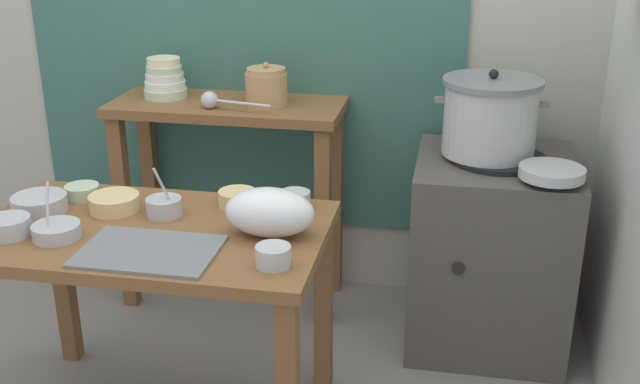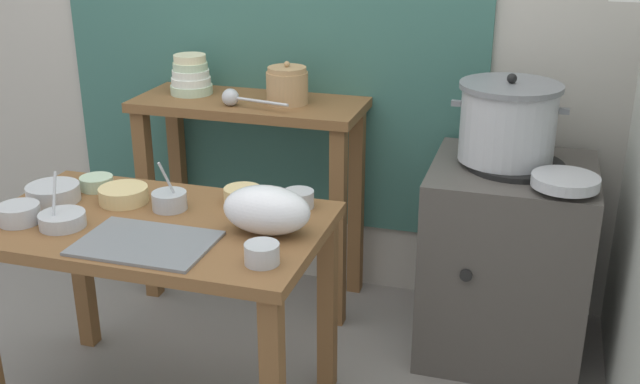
{
  "view_description": "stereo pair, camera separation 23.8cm",
  "coord_description": "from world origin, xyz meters",
  "px_view_note": "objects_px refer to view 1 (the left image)",
  "views": [
    {
      "loc": [
        0.78,
        -2.09,
        1.7
      ],
      "look_at": [
        0.37,
        0.11,
        0.82
      ],
      "focal_mm": 42.71,
      "sensor_mm": 36.0,
      "label": 1
    },
    {
      "loc": [
        1.01,
        -2.03,
        1.7
      ],
      "look_at": [
        0.37,
        0.11,
        0.82
      ],
      "focal_mm": 42.71,
      "sensor_mm": 36.0,
      "label": 2
    }
  ],
  "objects_px": {
    "prep_bowl_4": "(237,198)",
    "prep_bowl_7": "(273,255)",
    "bowl_stack_enamel": "(165,80)",
    "wide_pan": "(552,172)",
    "stove_block": "(489,251)",
    "plastic_bag": "(270,212)",
    "prep_bowl_6": "(82,191)",
    "prep_table": "(154,259)",
    "prep_bowl_8": "(295,199)",
    "steamer_pot": "(490,117)",
    "prep_bowl_1": "(9,226)",
    "clay_pot": "(266,87)",
    "back_shelf_table": "(229,153)",
    "prep_bowl_0": "(39,203)",
    "prep_bowl_3": "(114,202)",
    "ladle": "(213,100)",
    "prep_bowl_2": "(164,206)",
    "prep_bowl_5": "(56,230)",
    "serving_tray": "(149,251)"
  },
  "relations": [
    {
      "from": "prep_bowl_7",
      "to": "prep_bowl_8",
      "type": "bearing_deg",
      "value": 94.28
    },
    {
      "from": "clay_pot",
      "to": "prep_bowl_0",
      "type": "distance_m",
      "value": 1.02
    },
    {
      "from": "prep_bowl_0",
      "to": "prep_bowl_8",
      "type": "distance_m",
      "value": 0.84
    },
    {
      "from": "steamer_pot",
      "to": "prep_bowl_7",
      "type": "relative_size",
      "value": 4.12
    },
    {
      "from": "prep_bowl_1",
      "to": "prep_bowl_0",
      "type": "bearing_deg",
      "value": 91.73
    },
    {
      "from": "wide_pan",
      "to": "prep_bowl_4",
      "type": "bearing_deg",
      "value": -163.08
    },
    {
      "from": "wide_pan",
      "to": "prep_bowl_8",
      "type": "bearing_deg",
      "value": -161.01
    },
    {
      "from": "clay_pot",
      "to": "ladle",
      "type": "distance_m",
      "value": 0.22
    },
    {
      "from": "wide_pan",
      "to": "prep_bowl_7",
      "type": "distance_m",
      "value": 1.09
    },
    {
      "from": "prep_bowl_0",
      "to": "bowl_stack_enamel",
      "type": "bearing_deg",
      "value": 82.04
    },
    {
      "from": "prep_bowl_4",
      "to": "prep_bowl_7",
      "type": "distance_m",
      "value": 0.46
    },
    {
      "from": "prep_bowl_7",
      "to": "prep_bowl_8",
      "type": "height_order",
      "value": "prep_bowl_7"
    },
    {
      "from": "prep_bowl_4",
      "to": "prep_bowl_6",
      "type": "xyz_separation_m",
      "value": [
        -0.55,
        -0.03,
        -0.0
      ]
    },
    {
      "from": "plastic_bag",
      "to": "bowl_stack_enamel",
      "type": "bearing_deg",
      "value": 127.11
    },
    {
      "from": "prep_bowl_2",
      "to": "prep_bowl_5",
      "type": "distance_m",
      "value": 0.34
    },
    {
      "from": "back_shelf_table",
      "to": "prep_bowl_4",
      "type": "height_order",
      "value": "back_shelf_table"
    },
    {
      "from": "stove_block",
      "to": "prep_bowl_6",
      "type": "xyz_separation_m",
      "value": [
        -1.41,
        -0.55,
        0.36
      ]
    },
    {
      "from": "bowl_stack_enamel",
      "to": "prep_bowl_3",
      "type": "xyz_separation_m",
      "value": [
        0.12,
        -0.79,
        -0.23
      ]
    },
    {
      "from": "wide_pan",
      "to": "serving_tray",
      "type": "bearing_deg",
      "value": -149.44
    },
    {
      "from": "prep_bowl_0",
      "to": "prep_bowl_7",
      "type": "distance_m",
      "value": 0.88
    },
    {
      "from": "stove_block",
      "to": "prep_bowl_7",
      "type": "distance_m",
      "value": 1.18
    },
    {
      "from": "prep_bowl_0",
      "to": "serving_tray",
      "type": "bearing_deg",
      "value": -25.28
    },
    {
      "from": "back_shelf_table",
      "to": "prep_bowl_3",
      "type": "relative_size",
      "value": 5.8
    },
    {
      "from": "prep_table",
      "to": "prep_bowl_8",
      "type": "bearing_deg",
      "value": 30.77
    },
    {
      "from": "plastic_bag",
      "to": "prep_bowl_6",
      "type": "xyz_separation_m",
      "value": [
        -0.71,
        0.18,
        -0.05
      ]
    },
    {
      "from": "prep_table",
      "to": "serving_tray",
      "type": "xyz_separation_m",
      "value": [
        0.06,
        -0.17,
        0.12
      ]
    },
    {
      "from": "steamer_pot",
      "to": "clay_pot",
      "type": "distance_m",
      "value": 0.9
    },
    {
      "from": "prep_bowl_2",
      "to": "prep_bowl_8",
      "type": "relative_size",
      "value": 1.7
    },
    {
      "from": "prep_bowl_1",
      "to": "clay_pot",
      "type": "bearing_deg",
      "value": 60.95
    },
    {
      "from": "steamer_pot",
      "to": "bowl_stack_enamel",
      "type": "bearing_deg",
      "value": 173.84
    },
    {
      "from": "serving_tray",
      "to": "prep_bowl_4",
      "type": "bearing_deg",
      "value": 68.3
    },
    {
      "from": "clay_pot",
      "to": "prep_bowl_1",
      "type": "relative_size",
      "value": 1.31
    },
    {
      "from": "plastic_bag",
      "to": "back_shelf_table",
      "type": "bearing_deg",
      "value": 114.85
    },
    {
      "from": "prep_table",
      "to": "prep_bowl_5",
      "type": "xyz_separation_m",
      "value": [
        -0.25,
        -0.13,
        0.14
      ]
    },
    {
      "from": "prep_table",
      "to": "wide_pan",
      "type": "xyz_separation_m",
      "value": [
        1.26,
        0.54,
        0.19
      ]
    },
    {
      "from": "prep_bowl_8",
      "to": "prep_bowl_0",
      "type": "bearing_deg",
      "value": -166.89
    },
    {
      "from": "prep_bowl_4",
      "to": "clay_pot",
      "type": "bearing_deg",
      "value": 95.44
    },
    {
      "from": "prep_bowl_5",
      "to": "prep_table",
      "type": "bearing_deg",
      "value": 26.47
    },
    {
      "from": "bowl_stack_enamel",
      "to": "prep_bowl_7",
      "type": "bearing_deg",
      "value": -56.11
    },
    {
      "from": "prep_bowl_5",
      "to": "prep_bowl_7",
      "type": "bearing_deg",
      "value": -4.8
    },
    {
      "from": "prep_bowl_3",
      "to": "prep_bowl_4",
      "type": "bearing_deg",
      "value": 15.28
    },
    {
      "from": "stove_block",
      "to": "prep_bowl_8",
      "type": "relative_size",
      "value": 7.55
    },
    {
      "from": "back_shelf_table",
      "to": "bowl_stack_enamel",
      "type": "height_order",
      "value": "bowl_stack_enamel"
    },
    {
      "from": "back_shelf_table",
      "to": "prep_bowl_4",
      "type": "distance_m",
      "value": 0.69
    },
    {
      "from": "bowl_stack_enamel",
      "to": "wide_pan",
      "type": "bearing_deg",
      "value": -13.39
    },
    {
      "from": "back_shelf_table",
      "to": "prep_bowl_0",
      "type": "bearing_deg",
      "value": -115.81
    },
    {
      "from": "ladle",
      "to": "wide_pan",
      "type": "distance_m",
      "value": 1.32
    },
    {
      "from": "prep_bowl_0",
      "to": "prep_bowl_4",
      "type": "height_order",
      "value": "prep_bowl_0"
    },
    {
      "from": "prep_bowl_2",
      "to": "prep_bowl_8",
      "type": "height_order",
      "value": "prep_bowl_2"
    },
    {
      "from": "ladle",
      "to": "prep_bowl_7",
      "type": "height_order",
      "value": "ladle"
    }
  ]
}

